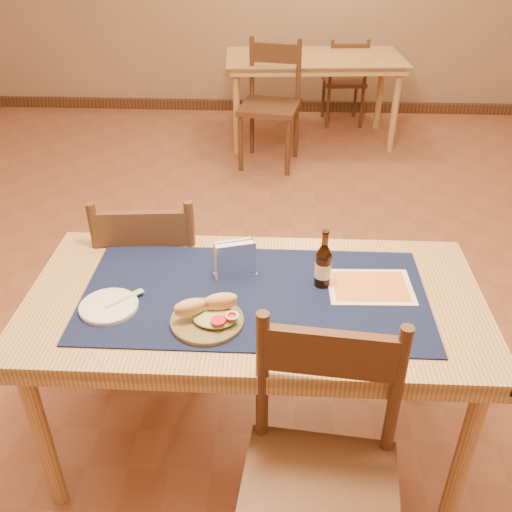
{
  "coord_description": "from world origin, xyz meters",
  "views": [
    {
      "loc": [
        0.08,
        -2.4,
        1.94
      ],
      "look_at": [
        0.0,
        -0.7,
        0.85
      ],
      "focal_mm": 40.0,
      "sensor_mm": 36.0,
      "label": 1
    }
  ],
  "objects_px": {
    "chair_main_near": "(320,481)",
    "napkin_holder": "(235,260)",
    "sandwich_plate": "(209,316)",
    "chair_main_far": "(155,277)",
    "beer_bottle": "(323,265)",
    "back_table": "(314,66)",
    "main_table": "(255,314)"
  },
  "relations": [
    {
      "from": "main_table",
      "to": "beer_bottle",
      "type": "xyz_separation_m",
      "value": [
        0.24,
        0.07,
        0.17
      ]
    },
    {
      "from": "back_table",
      "to": "sandwich_plate",
      "type": "bearing_deg",
      "value": -97.52
    },
    {
      "from": "chair_main_near",
      "to": "napkin_holder",
      "type": "height_order",
      "value": "chair_main_near"
    },
    {
      "from": "chair_main_far",
      "to": "sandwich_plate",
      "type": "distance_m",
      "value": 0.76
    },
    {
      "from": "back_table",
      "to": "chair_main_near",
      "type": "distance_m",
      "value": 4.02
    },
    {
      "from": "chair_main_far",
      "to": "chair_main_near",
      "type": "xyz_separation_m",
      "value": [
        0.69,
        -1.03,
        0.02
      ]
    },
    {
      "from": "chair_main_near",
      "to": "beer_bottle",
      "type": "height_order",
      "value": "beer_bottle"
    },
    {
      "from": "back_table",
      "to": "chair_main_far",
      "type": "distance_m",
      "value": 3.1
    },
    {
      "from": "chair_main_near",
      "to": "napkin_holder",
      "type": "relative_size",
      "value": 5.91
    },
    {
      "from": "main_table",
      "to": "beer_bottle",
      "type": "distance_m",
      "value": 0.3
    },
    {
      "from": "back_table",
      "to": "chair_main_near",
      "type": "xyz_separation_m",
      "value": [
        -0.12,
        -4.02,
        -0.16
      ]
    },
    {
      "from": "beer_bottle",
      "to": "napkin_holder",
      "type": "bearing_deg",
      "value": 171.25
    },
    {
      "from": "napkin_holder",
      "to": "back_table",
      "type": "bearing_deg",
      "value": 82.94
    },
    {
      "from": "main_table",
      "to": "sandwich_plate",
      "type": "distance_m",
      "value": 0.24
    },
    {
      "from": "chair_main_far",
      "to": "beer_bottle",
      "type": "height_order",
      "value": "beer_bottle"
    },
    {
      "from": "main_table",
      "to": "beer_bottle",
      "type": "relative_size",
      "value": 7.24
    },
    {
      "from": "chair_main_far",
      "to": "sandwich_plate",
      "type": "xyz_separation_m",
      "value": [
        0.33,
        -0.62,
        0.29
      ]
    },
    {
      "from": "chair_main_near",
      "to": "beer_bottle",
      "type": "distance_m",
      "value": 0.71
    },
    {
      "from": "main_table",
      "to": "chair_main_far",
      "type": "relative_size",
      "value": 1.7
    },
    {
      "from": "sandwich_plate",
      "to": "napkin_holder",
      "type": "height_order",
      "value": "napkin_holder"
    },
    {
      "from": "chair_main_far",
      "to": "beer_bottle",
      "type": "distance_m",
      "value": 0.88
    },
    {
      "from": "main_table",
      "to": "chair_main_far",
      "type": "distance_m",
      "value": 0.68
    },
    {
      "from": "sandwich_plate",
      "to": "chair_main_far",
      "type": "bearing_deg",
      "value": 117.88
    },
    {
      "from": "napkin_holder",
      "to": "beer_bottle",
      "type": "bearing_deg",
      "value": -8.75
    },
    {
      "from": "chair_main_far",
      "to": "napkin_holder",
      "type": "relative_size",
      "value": 5.71
    },
    {
      "from": "main_table",
      "to": "back_table",
      "type": "xyz_separation_m",
      "value": [
        0.34,
        3.46,
        0.0
      ]
    },
    {
      "from": "beer_bottle",
      "to": "sandwich_plate",
      "type": "bearing_deg",
      "value": -148.47
    },
    {
      "from": "sandwich_plate",
      "to": "napkin_holder",
      "type": "distance_m",
      "value": 0.29
    },
    {
      "from": "beer_bottle",
      "to": "napkin_holder",
      "type": "xyz_separation_m",
      "value": [
        -0.31,
        0.05,
        -0.02
      ]
    },
    {
      "from": "main_table",
      "to": "chair_main_near",
      "type": "xyz_separation_m",
      "value": [
        0.22,
        -0.56,
        -0.16
      ]
    },
    {
      "from": "back_table",
      "to": "sandwich_plate",
      "type": "relative_size",
      "value": 6.47
    },
    {
      "from": "beer_bottle",
      "to": "back_table",
      "type": "bearing_deg",
      "value": 88.33
    }
  ]
}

